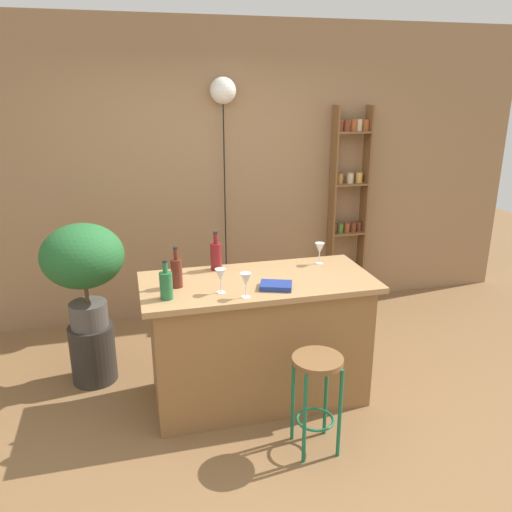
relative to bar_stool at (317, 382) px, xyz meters
name	(u,v)px	position (x,y,z in m)	size (l,w,h in m)	color
ground	(269,418)	(-0.20, 0.36, -0.48)	(12.00, 12.00, 0.00)	brown
back_wall	(215,174)	(-0.20, 2.31, 0.92)	(6.40, 0.10, 2.80)	#997551
kitchen_counter	(258,339)	(-0.20, 0.66, -0.01)	(1.62, 0.75, 0.92)	olive
bar_stool	(317,382)	(0.00, 0.00, 0.00)	(0.31, 0.31, 0.65)	#196642
spice_shelf	(348,205)	(1.14, 2.16, 0.59)	(0.37, 0.17, 2.03)	brown
plant_stool	(93,353)	(-1.39, 1.19, -0.24)	(0.34, 0.34, 0.46)	#2D2823
potted_plant	(83,261)	(-1.39, 1.19, 0.51)	(0.60, 0.54, 0.81)	#514C47
bottle_olive_oil	(166,284)	(-0.85, 0.48, 0.54)	(0.08, 0.08, 0.26)	#236638
bottle_sauce_amber	(177,272)	(-0.76, 0.67, 0.55)	(0.08, 0.08, 0.28)	#5B2319
bottle_vinegar	(216,255)	(-0.44, 0.95, 0.56)	(0.08, 0.08, 0.29)	maroon
wine_glass_left	(246,280)	(-0.36, 0.38, 0.56)	(0.07, 0.07, 0.16)	silver
wine_glass_center	(320,249)	(0.34, 0.88, 0.56)	(0.07, 0.07, 0.16)	silver
wine_glass_right	(221,276)	(-0.49, 0.50, 0.56)	(0.07, 0.07, 0.16)	silver
cookbook	(276,286)	(-0.12, 0.48, 0.47)	(0.21, 0.15, 0.04)	navy
pendant_globe_light	(223,93)	(-0.13, 2.20, 1.67)	(0.24, 0.24, 2.29)	black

